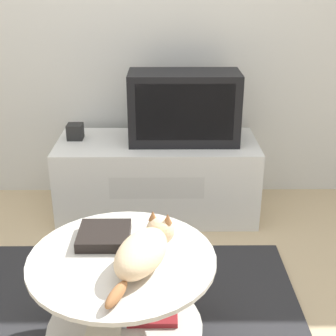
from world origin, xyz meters
The scene contains 7 objects.
wall_back centered at (0.00, 1.52, 1.30)m, with size 8.00×0.05×2.60m.
tv_stand centered at (0.12, 1.16, 0.25)m, with size 1.25×0.53×0.49m.
tv centered at (0.29, 1.17, 0.71)m, with size 0.67×0.29×0.43m.
speaker centered at (-0.39, 1.21, 0.54)m, with size 0.10×0.10×0.10m.
coffee_table centered at (0.01, -0.08, 0.31)m, with size 0.72×0.72×0.46m.
dvd_box centered at (-0.07, 0.04, 0.50)m, with size 0.21×0.20×0.04m.
cat centered at (0.10, -0.12, 0.54)m, with size 0.26×0.49×0.14m.
Camera 1 is at (0.17, -1.59, 1.49)m, focal length 50.00 mm.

